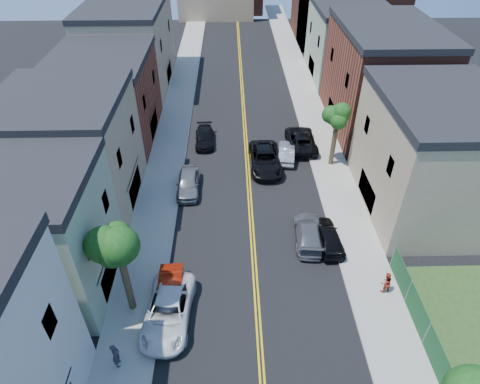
{
  "coord_description": "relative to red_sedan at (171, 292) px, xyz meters",
  "views": [
    {
      "loc": [
        -1.5,
        -2.36,
        21.87
      ],
      "look_at": [
        -0.87,
        23.34,
        2.0
      ],
      "focal_mm": 30.78,
      "sensor_mm": 36.0,
      "label": 1
    }
  ],
  "objects": [
    {
      "name": "curb_left",
      "position": [
        -0.65,
        25.35,
        -0.65
      ],
      "size": [
        0.3,
        100.0,
        0.15
      ],
      "primitive_type": "cube",
      "color": "gray",
      "rests_on": "ground"
    },
    {
      "name": "tree_right_far",
      "position": [
        13.42,
        15.36,
        5.03
      ],
      "size": [
        4.4,
        4.4,
        8.03
      ],
      "color": "#322819",
      "rests_on": "sidewalk_right"
    },
    {
      "name": "black_car_right",
      "position": [
        11.0,
        4.81,
        0.03
      ],
      "size": [
        2.13,
        4.57,
        1.51
      ],
      "primitive_type": "imported",
      "rotation": [
        0.0,
        0.0,
        3.22
      ],
      "color": "black",
      "rests_on": "ground"
    },
    {
      "name": "grey_car_right",
      "position": [
        9.66,
        5.28,
        0.0
      ],
      "size": [
        2.49,
        5.19,
        1.46
      ],
      "primitive_type": "imported",
      "rotation": [
        0.0,
        0.0,
        3.05
      ],
      "color": "#54565B",
      "rests_on": "ground"
    },
    {
      "name": "bldg_left_brick",
      "position": [
        -8.5,
        21.35,
        3.27
      ],
      "size": [
        9.0,
        12.0,
        8.0
      ],
      "primitive_type": "cube",
      "color": "brown",
      "rests_on": "ground"
    },
    {
      "name": "black_suv_lane",
      "position": [
        7.14,
        15.12,
        0.13
      ],
      "size": [
        3.0,
        6.23,
        1.71
      ],
      "primitive_type": "imported",
      "rotation": [
        0.0,
        0.0,
        0.03
      ],
      "color": "black",
      "rests_on": "ground"
    },
    {
      "name": "grey_car_left",
      "position": [
        0.24,
        11.65,
        0.07
      ],
      "size": [
        1.89,
        4.68,
        1.6
      ],
      "primitive_type": "imported",
      "rotation": [
        0.0,
        0.0,
        0.0
      ],
      "color": "slate",
      "rests_on": "ground"
    },
    {
      "name": "pedestrian_right",
      "position": [
        13.87,
        0.22,
        0.24
      ],
      "size": [
        0.92,
        0.79,
        1.63
      ],
      "primitive_type": "imported",
      "rotation": [
        0.0,
        0.0,
        3.39
      ],
      "color": "#A02B18",
      "rests_on": "sidewalk_right"
    },
    {
      "name": "bldg_left_palegrn",
      "position": [
        -8.5,
        1.35,
        3.52
      ],
      "size": [
        9.0,
        8.0,
        8.5
      ],
      "primitive_type": "cube",
      "color": "gray",
      "rests_on": "ground"
    },
    {
      "name": "fence_right",
      "position": [
        15.0,
        -5.15,
        0.37
      ],
      "size": [
        0.04,
        15.0,
        1.9
      ],
      "primitive_type": "cube",
      "color": "#143F1E",
      "rests_on": "sidewalk_right"
    },
    {
      "name": "red_sedan",
      "position": [
        0.0,
        0.0,
        0.0
      ],
      "size": [
        1.86,
        4.51,
        1.45
      ],
      "primitive_type": "imported",
      "rotation": [
        0.0,
        0.0,
        0.07
      ],
      "color": "#AF200B",
      "rests_on": "ground"
    },
    {
      "name": "bldg_right_brick",
      "position": [
        19.5,
        23.35,
        4.27
      ],
      "size": [
        9.0,
        14.0,
        10.0
      ],
      "primitive_type": "cube",
      "color": "brown",
      "rests_on": "ground"
    },
    {
      "name": "bldg_right_palegrn",
      "position": [
        19.5,
        37.35,
        3.52
      ],
      "size": [
        9.0,
        12.0,
        8.5
      ],
      "primitive_type": "cube",
      "color": "gray",
      "rests_on": "ground"
    },
    {
      "name": "tree_left_mid",
      "position": [
        -2.38,
        -0.64,
        5.86
      ],
      "size": [
        5.2,
        5.2,
        9.29
      ],
      "color": "#322819",
      "rests_on": "sidewalk_left"
    },
    {
      "name": "silver_car_right",
      "position": [
        9.3,
        16.52,
        -0.03
      ],
      "size": [
        2.01,
        4.39,
        1.4
      ],
      "primitive_type": "imported",
      "rotation": [
        0.0,
        0.0,
        3.01
      ],
      "color": "#9DA0A4",
      "rests_on": "ground"
    },
    {
      "name": "sidewalk_left",
      "position": [
        -2.4,
        25.35,
        -0.65
      ],
      "size": [
        3.2,
        100.0,
        0.15
      ],
      "primitive_type": "cube",
      "color": "gray",
      "rests_on": "ground"
    },
    {
      "name": "dark_car_right_far",
      "position": [
        11.0,
        18.69,
        0.1
      ],
      "size": [
        2.81,
        5.95,
        1.64
      ],
      "primitive_type": "imported",
      "rotation": [
        0.0,
        0.0,
        3.16
      ],
      "color": "black",
      "rests_on": "ground"
    },
    {
      "name": "white_pickup",
      "position": [
        0.0,
        -1.52,
        0.1
      ],
      "size": [
        3.15,
        6.09,
        1.64
      ],
      "primitive_type": "imported",
      "rotation": [
        0.0,
        0.0,
        -0.07
      ],
      "color": "silver",
      "rests_on": "ground"
    },
    {
      "name": "curb_right",
      "position": [
        11.65,
        25.35,
        -0.65
      ],
      "size": [
        0.3,
        100.0,
        0.15
      ],
      "primitive_type": "cube",
      "color": "gray",
      "rests_on": "ground"
    },
    {
      "name": "sidewalk_right",
      "position": [
        13.4,
        25.35,
        -0.65
      ],
      "size": [
        3.2,
        100.0,
        0.15
      ],
      "primitive_type": "cube",
      "color": "gray",
      "rests_on": "ground"
    },
    {
      "name": "bldg_left_tan_near",
      "position": [
        -8.5,
        10.35,
        3.77
      ],
      "size": [
        9.0,
        10.0,
        9.0
      ],
      "primitive_type": "cube",
      "color": "#998466",
      "rests_on": "ground"
    },
    {
      "name": "black_car_left",
      "position": [
        1.28,
        19.61,
        -0.07
      ],
      "size": [
        2.02,
        4.61,
        1.32
      ],
      "primitive_type": "imported",
      "rotation": [
        0.0,
        0.0,
        0.04
      ],
      "color": "black",
      "rests_on": "ground"
    },
    {
      "name": "bldg_right_tan",
      "position": [
        19.5,
        9.35,
        3.77
      ],
      "size": [
        9.0,
        12.0,
        9.0
      ],
      "primitive_type": "cube",
      "color": "#998466",
      "rests_on": "ground"
    },
    {
      "name": "pedestrian_left",
      "position": [
        -2.49,
        -4.52,
        0.32
      ],
      "size": [
        0.52,
        0.71,
        1.78
      ],
      "primitive_type": "imported",
      "rotation": [
        0.0,
        0.0,
        1.72
      ],
      "color": "#2A2932",
      "rests_on": "sidewalk_left"
    },
    {
      "name": "bldg_left_tan_far",
      "position": [
        -8.5,
        35.35,
        4.02
      ],
      "size": [
        9.0,
        16.0,
        9.5
      ],
      "primitive_type": "cube",
      "color": "#998466",
      "rests_on": "ground"
    }
  ]
}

